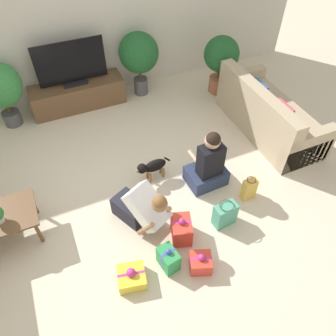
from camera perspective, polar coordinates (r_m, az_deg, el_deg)
ground_plane at (r=4.49m, az=-5.88°, el=-4.81°), size 16.00×16.00×0.00m
wall_back at (r=5.84m, az=-16.28°, el=22.90°), size 8.40×0.06×2.60m
sofa_right at (r=5.49m, az=16.95°, el=8.80°), size 0.84×1.91×0.84m
tv_console at (r=6.04m, az=-15.36°, el=12.17°), size 1.58×0.47×0.45m
tv at (r=5.76m, az=-16.48°, el=16.72°), size 1.13×0.20×0.74m
potted_plant_corner_right at (r=6.09m, az=9.23°, el=18.39°), size 0.62×0.62×1.05m
potted_plant_back_right at (r=5.93m, az=-5.11°, el=19.07°), size 0.69×0.69×1.14m
person_kneeling at (r=3.94m, az=-4.65°, el=-6.92°), size 0.62×0.84×0.78m
person_sitting at (r=4.40m, az=7.01°, el=0.43°), size 0.54×0.49×0.93m
dog at (r=4.50m, az=-2.82°, el=0.21°), size 0.52×0.18×0.35m
gift_box_a at (r=3.79m, az=-6.34°, el=-18.30°), size 0.35×0.34×0.23m
gift_box_b at (r=3.98m, az=2.34°, el=-10.66°), size 0.31×0.37×0.36m
gift_box_c at (r=3.80m, az=0.06°, el=-15.51°), size 0.22×0.28×0.33m
gift_box_d at (r=3.84m, az=5.69°, el=-16.07°), size 0.31×0.30×0.26m
gift_bag_a at (r=4.14m, az=9.87°, el=-7.95°), size 0.29×0.19×0.36m
gift_bag_b at (r=4.45m, az=13.92°, el=-3.57°), size 0.19×0.12×0.36m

